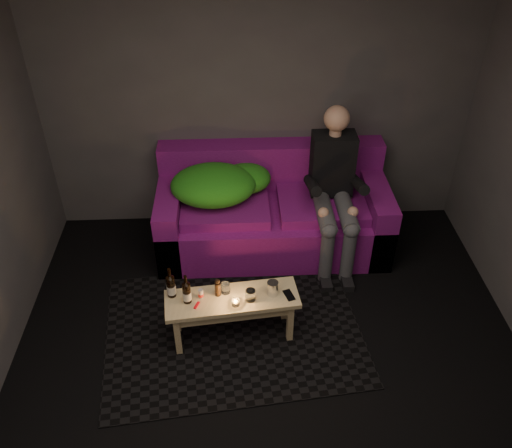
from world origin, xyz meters
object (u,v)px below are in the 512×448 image
at_px(beer_bottle_a, 171,286).
at_px(steel_cup, 273,288).
at_px(beer_bottle_b, 187,292).
at_px(person, 334,186).
at_px(coffee_table, 232,304).
at_px(sofa, 272,213).

relative_size(beer_bottle_a, steel_cup, 2.29).
bearing_deg(steel_cup, beer_bottle_b, -175.48).
bearing_deg(beer_bottle_a, steel_cup, -1.44).
bearing_deg(person, coffee_table, -132.06).
xyz_separation_m(sofa, person, (0.53, -0.17, 0.41)).
distance_m(sofa, beer_bottle_b, 1.45).
bearing_deg(sofa, steel_cup, -94.17).
bearing_deg(sofa, person, -18.09).
xyz_separation_m(coffee_table, beer_bottle_a, (-0.46, 0.05, 0.18)).
xyz_separation_m(beer_bottle_b, steel_cup, (0.65, 0.05, -0.04)).
relative_size(sofa, person, 1.50).
distance_m(coffee_table, steel_cup, 0.34).
xyz_separation_m(person, steel_cup, (-0.62, -1.01, -0.26)).
xyz_separation_m(coffee_table, beer_bottle_b, (-0.34, -0.02, 0.17)).
bearing_deg(person, beer_bottle_a, -144.69).
distance_m(sofa, beer_bottle_a, 1.46).
distance_m(beer_bottle_a, beer_bottle_b, 0.14).
distance_m(sofa, person, 0.69).
distance_m(coffee_table, beer_bottle_a, 0.50).
distance_m(person, beer_bottle_a, 1.72).
xyz_separation_m(sofa, beer_bottle_a, (-0.86, -1.16, 0.19)).
distance_m(sofa, coffee_table, 1.27).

